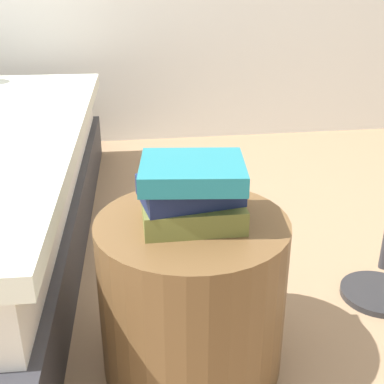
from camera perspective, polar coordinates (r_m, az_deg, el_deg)
ground_plane at (r=1.44m, az=0.00°, el=-18.48°), size 8.00×8.00×0.00m
side_table at (r=1.31m, az=0.00°, el=-11.62°), size 0.47×0.47×0.42m
book_olive at (r=1.19m, az=0.08°, el=-1.99°), size 0.23×0.20×0.06m
book_navy at (r=1.16m, az=-0.24°, el=0.19°), size 0.25×0.19×0.05m
book_teal at (r=1.14m, az=-0.13°, el=2.33°), size 0.26×0.23×0.05m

